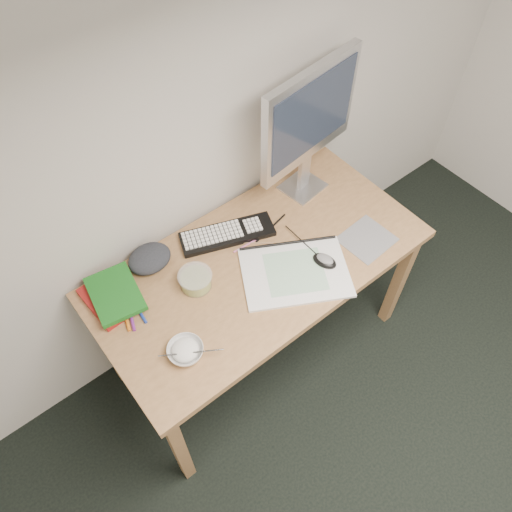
{
  "coord_description": "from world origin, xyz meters",
  "views": [
    {
      "loc": [
        -0.84,
        0.49,
        2.41
      ],
      "look_at": [
        -0.1,
        1.41,
        0.83
      ],
      "focal_mm": 35.0,
      "sensor_mm": 36.0,
      "label": 1
    }
  ],
  "objects_px": {
    "monitor": "(310,119)",
    "desk": "(259,273)",
    "keyboard": "(227,234)",
    "sketchpad": "(295,272)",
    "rice_bowl": "(186,351)"
  },
  "relations": [
    {
      "from": "sketchpad",
      "to": "keyboard",
      "type": "distance_m",
      "value": 0.34
    },
    {
      "from": "rice_bowl",
      "to": "desk",
      "type": "bearing_deg",
      "value": 18.63
    },
    {
      "from": "rice_bowl",
      "to": "monitor",
      "type": "bearing_deg",
      "value": 22.42
    },
    {
      "from": "sketchpad",
      "to": "monitor",
      "type": "distance_m",
      "value": 0.62
    },
    {
      "from": "desk",
      "to": "sketchpad",
      "type": "xyz_separation_m",
      "value": [
        0.08,
        -0.14,
        0.09
      ]
    },
    {
      "from": "sketchpad",
      "to": "desk",
      "type": "bearing_deg",
      "value": 147.77
    },
    {
      "from": "desk",
      "to": "monitor",
      "type": "relative_size",
      "value": 2.26
    },
    {
      "from": "monitor",
      "to": "desk",
      "type": "bearing_deg",
      "value": -161.12
    },
    {
      "from": "desk",
      "to": "monitor",
      "type": "distance_m",
      "value": 0.67
    },
    {
      "from": "keyboard",
      "to": "rice_bowl",
      "type": "distance_m",
      "value": 0.57
    },
    {
      "from": "sketchpad",
      "to": "keyboard",
      "type": "bearing_deg",
      "value": 135.66
    },
    {
      "from": "keyboard",
      "to": "rice_bowl",
      "type": "xyz_separation_m",
      "value": [
        -0.45,
        -0.35,
        0.01
      ]
    },
    {
      "from": "desk",
      "to": "sketchpad",
      "type": "distance_m",
      "value": 0.18
    },
    {
      "from": "keyboard",
      "to": "monitor",
      "type": "relative_size",
      "value": 0.65
    },
    {
      "from": "keyboard",
      "to": "monitor",
      "type": "distance_m",
      "value": 0.58
    }
  ]
}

